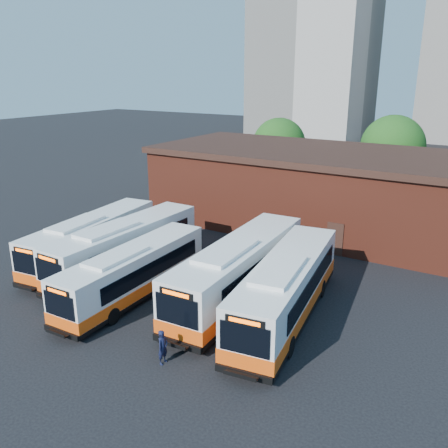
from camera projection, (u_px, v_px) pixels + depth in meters
The scene contains 10 objects.
ground at pixel (184, 330), 24.06m from camera, with size 220.00×220.00×0.00m, color black.
bus_farwest at pixel (92, 241), 32.36m from camera, with size 3.77×12.06×3.24m.
bus_west at pixel (126, 249), 30.82m from camera, with size 2.72×12.40×3.36m.
bus_midwest at pixel (134, 274), 27.21m from camera, with size 2.67×11.37×3.08m.
bus_mideast at pixel (239, 273), 26.90m from camera, with size 3.37×13.20×3.56m.
bus_east at pixel (286, 291), 24.77m from camera, with size 4.28×12.81×3.44m.
transit_worker at pixel (163, 347), 21.07m from camera, with size 0.59×0.39×1.63m, color black.
depot_building at pixel (326, 189), 39.28m from camera, with size 28.60×12.60×6.40m.
tree_west at pixel (279, 145), 53.58m from camera, with size 6.00×6.00×7.65m.
tree_mid at pixel (393, 147), 49.08m from camera, with size 6.56×6.56×8.36m.
Camera 1 is at (12.86, -17.05, 12.48)m, focal length 38.00 mm.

